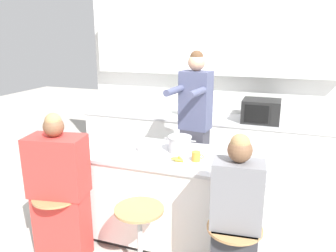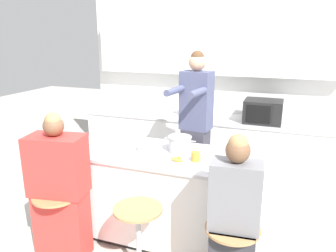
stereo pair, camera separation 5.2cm
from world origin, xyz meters
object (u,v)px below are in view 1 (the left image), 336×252
at_px(person_cooking, 195,134).
at_px(microwave, 261,111).
at_px(coffee_cup_far, 196,156).
at_px(potted_plant, 186,103).
at_px(kitchen_island, 165,195).
at_px(banana_bunch, 178,159).
at_px(person_wrapped_blanket, 60,194).
at_px(bar_stool_center, 140,237).
at_px(cooking_pot, 180,144).
at_px(bar_stool_leftmost, 59,223).
at_px(coffee_cup_near, 141,147).
at_px(fruit_bowl, 82,149).
at_px(person_seated_near, 235,230).

distance_m(person_cooking, microwave, 1.16).
height_order(coffee_cup_far, potted_plant, potted_plant).
xyz_separation_m(kitchen_island, coffee_cup_far, (0.33, -0.10, 0.49)).
bearing_deg(banana_bunch, person_wrapped_blanket, -153.41).
xyz_separation_m(coffee_cup_far, banana_bunch, (-0.15, -0.06, -0.02)).
xyz_separation_m(bar_stool_center, person_cooking, (0.13, 1.22, 0.56)).
distance_m(bar_stool_center, coffee_cup_far, 0.84).
height_order(person_wrapped_blanket, microwave, person_wrapped_blanket).
bearing_deg(potted_plant, coffee_cup_far, -70.57).
xyz_separation_m(kitchen_island, person_wrapped_blanket, (-0.76, -0.63, 0.19)).
bearing_deg(cooking_pot, bar_stool_leftmost, -139.29).
bearing_deg(person_wrapped_blanket, cooking_pot, 29.29).
relative_size(cooking_pot, coffee_cup_near, 3.11).
bearing_deg(bar_stool_leftmost, fruit_bowl, 87.23).
bearing_deg(person_seated_near, fruit_bowl, 161.27).
bearing_deg(coffee_cup_far, coffee_cup_near, 172.68).
relative_size(fruit_bowl, coffee_cup_far, 1.81).
xyz_separation_m(fruit_bowl, coffee_cup_near, (0.51, 0.24, -0.00)).
distance_m(coffee_cup_near, coffee_cup_far, 0.58).
bearing_deg(bar_stool_leftmost, person_seated_near, 1.68).
height_order(person_wrapped_blanket, banana_bunch, person_wrapped_blanket).
relative_size(kitchen_island, banana_bunch, 13.96).
distance_m(person_wrapped_blanket, coffee_cup_far, 1.25).
distance_m(bar_stool_center, banana_bunch, 0.74).
distance_m(person_cooking, banana_bunch, 0.76).
bearing_deg(kitchen_island, coffee_cup_far, -16.26).
relative_size(bar_stool_leftmost, bar_stool_center, 1.00).
xyz_separation_m(coffee_cup_near, banana_bunch, (0.42, -0.13, -0.02)).
relative_size(kitchen_island, coffee_cup_far, 17.34).
xyz_separation_m(bar_stool_center, person_wrapped_blanket, (-0.76, -0.00, 0.27)).
distance_m(person_cooking, coffee_cup_near, 0.73).
relative_size(cooking_pot, banana_bunch, 2.31).
xyz_separation_m(coffee_cup_near, coffee_cup_far, (0.57, -0.07, 0.01)).
height_order(microwave, potted_plant, potted_plant).
bearing_deg(fruit_bowl, bar_stool_leftmost, -92.77).
height_order(person_seated_near, coffee_cup_far, person_seated_near).
bearing_deg(fruit_bowl, bar_stool_center, -25.66).
bearing_deg(coffee_cup_near, cooking_pot, 17.47).
relative_size(coffee_cup_far, banana_bunch, 0.81).
bearing_deg(fruit_bowl, coffee_cup_far, 8.94).
relative_size(kitchen_island, person_wrapped_blanket, 1.40).
bearing_deg(person_cooking, microwave, 63.72).
height_order(bar_stool_center, person_cooking, person_cooking).
bearing_deg(person_seated_near, bar_stool_center, 174.54).
distance_m(bar_stool_leftmost, person_wrapped_blanket, 0.27).
bearing_deg(kitchen_island, person_seated_near, -39.11).
bearing_deg(coffee_cup_far, bar_stool_leftmost, -152.34).
distance_m(fruit_bowl, coffee_cup_far, 1.09).
bearing_deg(person_wrapped_blanket, coffee_cup_far, 16.01).
relative_size(person_wrapped_blanket, fruit_bowl, 6.86).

